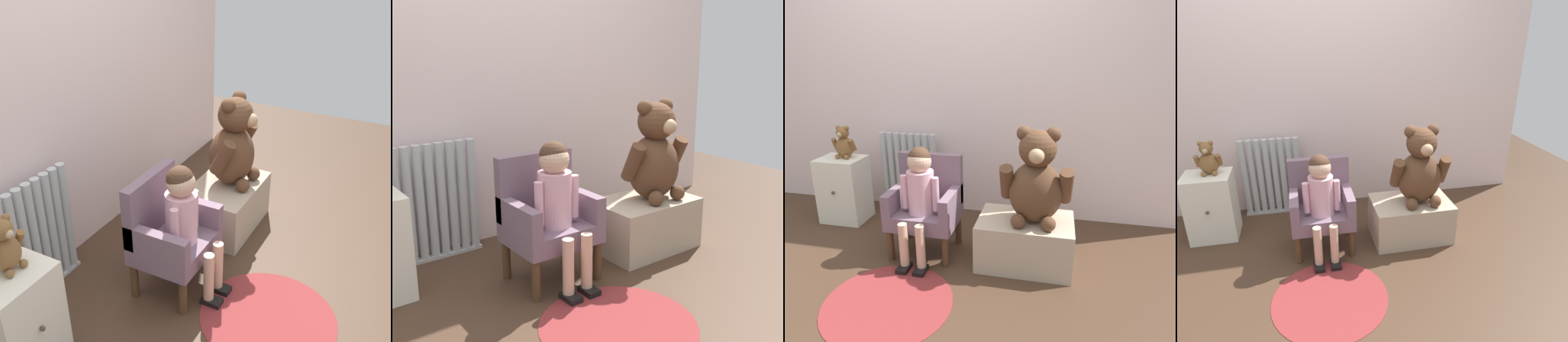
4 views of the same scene
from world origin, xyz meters
TOP-DOWN VIEW (x-y plane):
  - ground_plane at (0.00, 0.00)m, footprint 6.00×6.00m
  - back_wall at (0.00, 1.26)m, footprint 3.80×0.05m
  - radiator at (-0.39, 1.13)m, footprint 0.50×0.05m
  - small_dresser at (-0.84, 0.85)m, footprint 0.34×0.30m
  - child_armchair at (-0.03, 0.56)m, footprint 0.44×0.36m
  - child_figure at (-0.03, 0.45)m, footprint 0.25×0.35m
  - low_bench at (0.64, 0.52)m, footprint 0.59×0.39m
  - large_teddy_bear at (0.69, 0.51)m, footprint 0.43×0.30m
  - small_teddy_bear at (-0.80, 0.87)m, footprint 0.18×0.13m
  - floor_rug at (-0.04, -0.03)m, footprint 0.71×0.71m

SIDE VIEW (x-z plane):
  - ground_plane at x=0.00m, z-range 0.00..0.00m
  - floor_rug at x=-0.04m, z-range 0.00..0.01m
  - low_bench at x=0.64m, z-range 0.00..0.31m
  - small_dresser at x=-0.84m, z-range 0.00..0.52m
  - radiator at x=-0.39m, z-range 0.00..0.67m
  - child_armchair at x=-0.03m, z-range 0.01..0.66m
  - child_figure at x=-0.03m, z-range 0.11..0.86m
  - large_teddy_bear at x=0.69m, z-range 0.27..0.86m
  - small_teddy_bear at x=-0.80m, z-range 0.50..0.75m
  - back_wall at x=0.00m, z-range 0.00..2.40m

